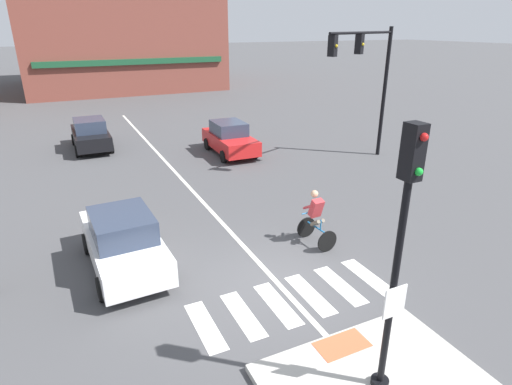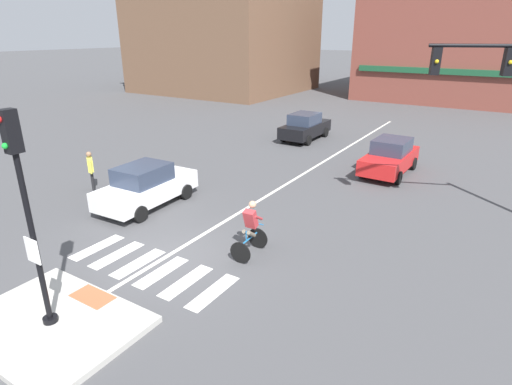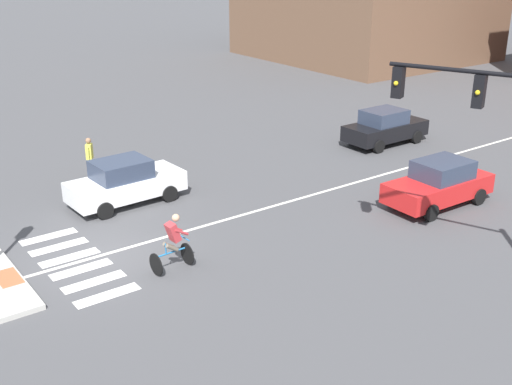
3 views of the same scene
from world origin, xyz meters
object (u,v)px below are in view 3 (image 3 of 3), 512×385
object	(u,v)px
pedestrian_at_curb_left	(90,155)
cyclist	(173,241)
car_black_westbound_distant	(385,127)
car_white_westbound_near	(125,182)
car_red_eastbound_far	(439,184)

from	to	relation	value
pedestrian_at_curb_left	cyclist	bearing A→B (deg)	-7.34
car_black_westbound_distant	pedestrian_at_curb_left	distance (m)	13.39
car_white_westbound_near	pedestrian_at_curb_left	size ratio (longest dim) A/B	2.49
pedestrian_at_curb_left	car_black_westbound_distant	bearing A→B (deg)	74.22
car_black_westbound_distant	car_red_eastbound_far	size ratio (longest dim) A/B	0.99
car_white_westbound_near	pedestrian_at_curb_left	bearing A→B (deg)	179.42
car_black_westbound_distant	car_red_eastbound_far	xyz separation A→B (m)	(6.33, -3.98, 0.00)
car_black_westbound_distant	pedestrian_at_curb_left	world-z (taller)	pedestrian_at_curb_left
car_white_westbound_near	cyclist	size ratio (longest dim) A/B	2.48
car_red_eastbound_far	cyclist	world-z (taller)	cyclist
car_red_eastbound_far	cyclist	bearing A→B (deg)	-97.52
car_white_westbound_near	car_black_westbound_distant	bearing A→B (deg)	88.21
pedestrian_at_curb_left	car_white_westbound_near	bearing A→B (deg)	-0.58
cyclist	car_black_westbound_distant	bearing A→B (deg)	109.68
car_black_westbound_distant	car_white_westbound_near	world-z (taller)	same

